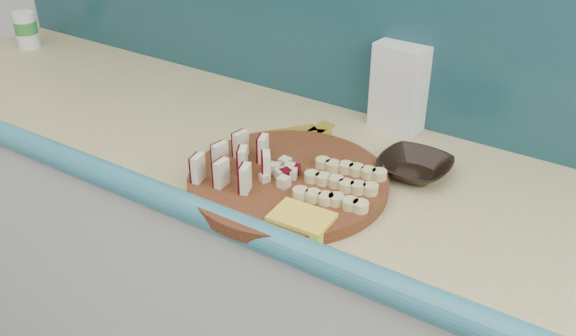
{
  "coord_description": "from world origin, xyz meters",
  "views": [
    {
      "loc": [
        0.9,
        0.42,
        1.63
      ],
      "look_at": [
        0.29,
        1.37,
        0.96
      ],
      "focal_mm": 40.0,
      "sensor_mm": 36.0,
      "label": 1
    }
  ],
  "objects": [
    {
      "name": "apple_wedges",
      "position": [
        0.19,
        1.33,
        0.96
      ],
      "size": [
        0.14,
        0.18,
        0.06
      ],
      "color": "#F2E8C2",
      "rests_on": "cutting_board"
    },
    {
      "name": "cutting_board",
      "position": [
        0.29,
        1.37,
        0.92
      ],
      "size": [
        0.49,
        0.49,
        0.03
      ],
      "primitive_type": "cylinder",
      "rotation": [
        0.0,
        0.0,
        0.18
      ],
      "color": "#45200E",
      "rests_on": "kitchen_counter"
    },
    {
      "name": "banana_peel",
      "position": [
        0.21,
        1.57,
        0.91
      ],
      "size": [
        0.23,
        0.19,
        0.01
      ],
      "rotation": [
        0.0,
        0.0,
        -0.26
      ],
      "color": "gold",
      "rests_on": "kitchen_counter"
    },
    {
      "name": "apple_chunks",
      "position": [
        0.26,
        1.37,
        0.95
      ],
      "size": [
        0.07,
        0.07,
        0.02
      ],
      "color": "beige",
      "rests_on": "cutting_board"
    },
    {
      "name": "brown_bowl",
      "position": [
        0.49,
        1.56,
        0.93
      ],
      "size": [
        0.15,
        0.15,
        0.04
      ],
      "primitive_type": "imported",
      "rotation": [
        0.0,
        0.0,
        -0.01
      ],
      "color": "black",
      "rests_on": "kitchen_counter"
    },
    {
      "name": "backsplash",
      "position": [
        0.1,
        1.79,
        1.16
      ],
      "size": [
        2.2,
        0.02,
        0.5
      ],
      "primitive_type": "cube",
      "color": "teal",
      "rests_on": "kitchen_counter"
    },
    {
      "name": "flour_bag",
      "position": [
        0.36,
        1.76,
        1.01
      ],
      "size": [
        0.13,
        0.1,
        0.21
      ],
      "primitive_type": "cube",
      "rotation": [
        0.0,
        0.0,
        -0.14
      ],
      "color": "silver",
      "rests_on": "kitchen_counter"
    },
    {
      "name": "canister",
      "position": [
        -0.86,
        1.63,
        0.97
      ],
      "size": [
        0.07,
        0.07,
        0.11
      ],
      "rotation": [
        0.0,
        0.0,
        -0.16
      ],
      "color": "white",
      "rests_on": "kitchen_counter"
    },
    {
      "name": "sponge",
      "position": [
        0.39,
        1.26,
        0.93
      ],
      "size": [
        0.12,
        0.08,
        0.03
      ],
      "primitive_type": "cube",
      "rotation": [
        0.0,
        0.0,
        0.04
      ],
      "color": "yellow",
      "rests_on": "kitchen_counter"
    },
    {
      "name": "banana_slices",
      "position": [
        0.4,
        1.39,
        0.95
      ],
      "size": [
        0.18,
        0.18,
        0.02
      ],
      "color": "#D9CF84",
      "rests_on": "cutting_board"
    },
    {
      "name": "kitchen_counter",
      "position": [
        0.1,
        1.5,
        0.46
      ],
      "size": [
        2.2,
        0.63,
        0.91
      ],
      "color": "silver",
      "rests_on": "ground"
    }
  ]
}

